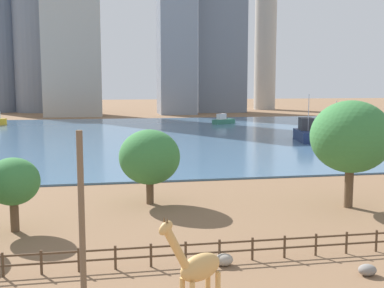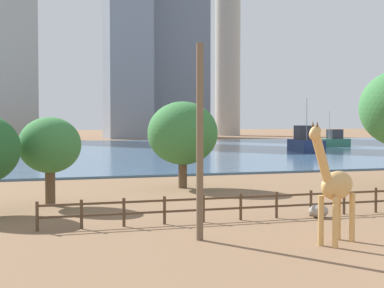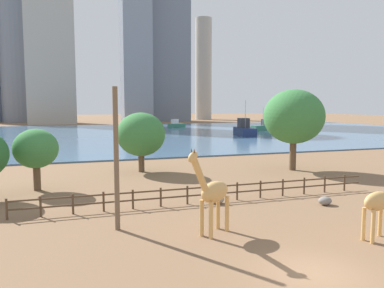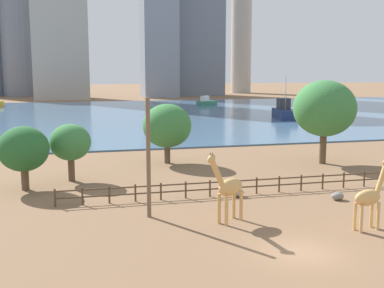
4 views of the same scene
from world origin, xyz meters
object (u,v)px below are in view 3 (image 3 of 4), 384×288
(boat_ferry, at_px, (176,125))
(boat_sailboat, at_px, (264,127))
(giraffe_companion, at_px, (213,192))
(tree_left_large, at_px, (36,149))
(boulder_near_fence, at_px, (217,199))
(boulder_by_pole, at_px, (325,201))
(boat_barge, at_px, (244,130))
(tree_right_tall, at_px, (294,117))
(giraffe_tall, at_px, (380,200))
(utility_pole, at_px, (116,159))
(tree_center_broad, at_px, (141,135))

(boat_ferry, bearing_deg, boat_sailboat, -76.96)
(giraffe_companion, relative_size, tree_left_large, 0.96)
(boulder_near_fence, relative_size, tree_left_large, 0.20)
(boulder_by_pole, bearing_deg, boat_barge, 69.33)
(boat_ferry, height_order, boat_barge, boat_barge)
(tree_right_tall, distance_m, boat_ferry, 77.08)
(boulder_by_pole, bearing_deg, boat_sailboat, 64.00)
(giraffe_tall, xyz_separation_m, boulder_near_fence, (-5.20, 9.08, -1.71))
(giraffe_companion, bearing_deg, boulder_near_fence, -147.57)
(boulder_near_fence, relative_size, tree_right_tall, 0.12)
(utility_pole, distance_m, boat_ferry, 94.64)
(giraffe_companion, xyz_separation_m, boat_sailboat, (42.26, 70.14, -1.05))
(tree_center_broad, height_order, boat_barge, boat_barge)
(giraffe_tall, relative_size, boat_sailboat, 0.61)
(boat_barge, bearing_deg, boulder_near_fence, -16.70)
(giraffe_tall, xyz_separation_m, tree_right_tall, (7.59, 19.33, 3.63))
(tree_left_large, bearing_deg, boat_ferry, 66.58)
(tree_center_broad, height_order, boat_sailboat, boat_sailboat)
(boat_sailboat, height_order, boat_barge, boat_barge)
(tree_left_large, xyz_separation_m, tree_center_broad, (9.60, 5.82, 0.51))
(boat_sailboat, distance_m, boat_barge, 18.04)
(tree_center_broad, distance_m, boat_ferry, 76.46)
(giraffe_tall, distance_m, boat_ferry, 97.16)
(tree_right_tall, bearing_deg, boat_sailboat, 63.63)
(giraffe_companion, height_order, utility_pole, utility_pole)
(boat_ferry, height_order, boat_sailboat, boat_sailboat)
(boulder_by_pole, bearing_deg, giraffe_companion, -162.07)
(boat_barge, bearing_deg, tree_right_tall, -8.13)
(tree_center_broad, bearing_deg, boulder_by_pole, -60.29)
(tree_right_tall, height_order, boat_barge, tree_right_tall)
(tree_left_large, bearing_deg, utility_pole, -67.15)
(boulder_by_pole, bearing_deg, tree_center_broad, 119.71)
(boat_barge, bearing_deg, tree_center_broad, -27.66)
(giraffe_tall, bearing_deg, utility_pole, 145.07)
(giraffe_tall, relative_size, tree_left_large, 0.88)
(giraffe_companion, bearing_deg, boat_sailboat, -154.20)
(boulder_near_fence, xyz_separation_m, boat_ferry, (21.61, 86.67, 0.71))
(giraffe_tall, xyz_separation_m, utility_pole, (-12.52, 5.70, 1.90))
(giraffe_tall, relative_size, tree_center_broad, 0.71)
(giraffe_tall, relative_size, boulder_by_pole, 4.59)
(giraffe_companion, bearing_deg, tree_center_broad, -122.91)
(tree_left_large, height_order, boat_sailboat, boat_sailboat)
(tree_right_tall, bearing_deg, boat_ferry, 83.42)
(giraffe_companion, height_order, tree_left_large, tree_left_large)
(boat_sailboat, bearing_deg, tree_left_large, 37.80)
(giraffe_tall, distance_m, utility_pole, 13.88)
(tree_right_tall, xyz_separation_m, boat_ferry, (8.82, 76.43, -4.63))
(boulder_by_pole, relative_size, boat_ferry, 0.16)
(boulder_near_fence, height_order, tree_right_tall, tree_right_tall)
(boulder_near_fence, relative_size, tree_center_broad, 0.16)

